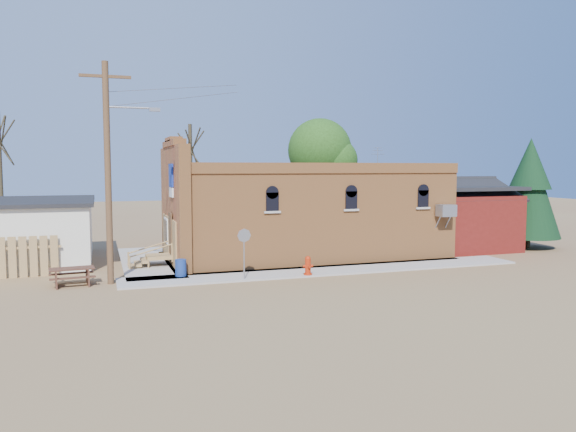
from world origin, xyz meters
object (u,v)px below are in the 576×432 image
object	(u,v)px
brick_bar	(300,213)
stop_sign	(244,240)
trash_barrel	(181,268)
picnic_table	(72,274)
utility_pole	(109,168)
fire_hydrant	(308,266)

from	to	relation	value
brick_bar	stop_sign	xyz separation A→B (m)	(-4.50, -5.49, -0.61)
trash_barrel	picnic_table	world-z (taller)	trash_barrel
utility_pole	picnic_table	world-z (taller)	utility_pole
fire_hydrant	picnic_table	size ratio (longest dim) A/B	0.45
fire_hydrant	stop_sign	xyz separation A→B (m)	(-2.87, 0.00, 1.24)
trash_barrel	picnic_table	distance (m)	4.40
utility_pole	fire_hydrant	size ratio (longest dim) A/B	10.76
stop_sign	picnic_table	distance (m)	7.09
picnic_table	fire_hydrant	bearing A→B (deg)	-13.34
brick_bar	utility_pole	bearing A→B (deg)	-156.31
brick_bar	picnic_table	bearing A→B (deg)	-160.01
stop_sign	utility_pole	bearing A→B (deg)	-169.74
fire_hydrant	picnic_table	bearing A→B (deg)	176.85
brick_bar	fire_hydrant	world-z (taller)	brick_bar
utility_pole	stop_sign	distance (m)	6.22
trash_barrel	fire_hydrant	bearing A→B (deg)	-15.79
brick_bar	utility_pole	xyz separation A→B (m)	(-9.79, -4.29, 2.43)
picnic_table	stop_sign	bearing A→B (deg)	-16.61
stop_sign	trash_barrel	world-z (taller)	stop_sign
brick_bar	picnic_table	size ratio (longest dim) A/B	8.90
utility_pole	picnic_table	bearing A→B (deg)	173.79
brick_bar	picnic_table	world-z (taller)	brick_bar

